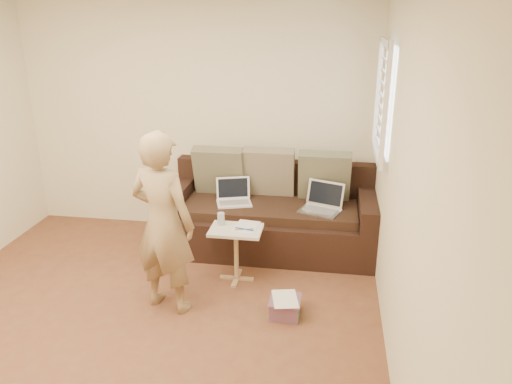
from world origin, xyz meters
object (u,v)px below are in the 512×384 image
at_px(laptop_silver, 320,212).
at_px(side_table, 236,254).
at_px(laptop_white, 234,204).
at_px(sofa, 271,212).
at_px(drinking_glass, 221,219).
at_px(person, 163,223).
at_px(striped_box, 285,307).

relative_size(laptop_silver, side_table, 0.74).
bearing_deg(side_table, laptop_white, 102.49).
relative_size(laptop_silver, laptop_white, 1.10).
relative_size(sofa, drinking_glass, 18.33).
bearing_deg(sofa, person, -120.30).
xyz_separation_m(sofa, drinking_glass, (-0.39, -0.66, 0.17)).
xyz_separation_m(laptop_white, drinking_glass, (-0.01, -0.58, 0.08)).
distance_m(laptop_white, side_table, 0.71).
bearing_deg(person, laptop_white, -91.41).
height_order(laptop_silver, striped_box, laptop_silver).
height_order(person, striped_box, person).
height_order(laptop_white, drinking_glass, drinking_glass).
xyz_separation_m(person, striped_box, (1.03, 0.00, -0.71)).
bearing_deg(laptop_white, side_table, -94.48).
xyz_separation_m(sofa, person, (-0.74, -1.27, 0.37)).
xyz_separation_m(drinking_glass, striped_box, (0.68, -0.61, -0.51)).
height_order(sofa, person, person).
height_order(laptop_silver, person, person).
distance_m(sofa, laptop_white, 0.40).
bearing_deg(side_table, laptop_silver, 37.24).
relative_size(person, striped_box, 6.02).
distance_m(sofa, laptop_silver, 0.56).
distance_m(laptop_silver, striped_box, 1.23).
xyz_separation_m(laptop_silver, laptop_white, (-0.91, 0.07, 0.00)).
height_order(sofa, striped_box, sofa).
height_order(person, drinking_glass, person).
bearing_deg(striped_box, laptop_silver, 77.90).
relative_size(laptop_silver, drinking_glass, 3.29).
bearing_deg(drinking_glass, sofa, 59.31).
bearing_deg(side_table, drinking_glass, 156.60).
xyz_separation_m(laptop_silver, side_table, (-0.76, -0.58, -0.25)).
bearing_deg(person, laptop_silver, -123.03).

